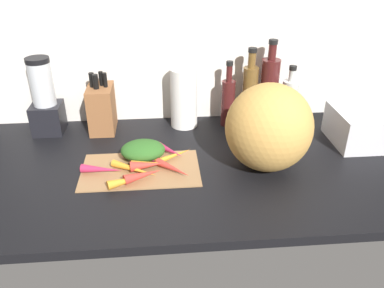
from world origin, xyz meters
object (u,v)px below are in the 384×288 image
(carrot_0, at_px, (102,169))
(carrot_5, at_px, (147,165))
(carrot_9, at_px, (173,169))
(carrot_2, at_px, (173,156))
(blender_appliance, at_px, (45,101))
(carrot_4, at_px, (147,164))
(bottle_1, at_px, (249,94))
(bottle_3, at_px, (289,102))
(winter_squash, at_px, (269,128))
(bottle_2, at_px, (269,90))
(bottle_0, at_px, (228,101))
(paper_towel_roll, at_px, (184,98))
(carrot_3, at_px, (166,166))
(carrot_6, at_px, (128,180))
(knife_block, at_px, (102,108))
(carrot_8, at_px, (170,151))
(cutting_board, at_px, (141,169))
(dish_rack, at_px, (373,126))
(carrot_7, at_px, (134,169))
(carrot_1, at_px, (142,150))
(carrot_10, at_px, (143,175))

(carrot_0, relative_size, carrot_5, 1.23)
(carrot_0, height_order, carrot_9, carrot_0)
(carrot_2, distance_m, blender_appliance, 0.56)
(carrot_4, distance_m, bottle_1, 0.53)
(carrot_9, bearing_deg, bottle_1, 47.82)
(carrot_0, distance_m, bottle_3, 0.79)
(winter_squash, relative_size, bottle_2, 0.85)
(winter_squash, height_order, bottle_0, winter_squash)
(winter_squash, xyz_separation_m, paper_towel_roll, (-0.25, 0.34, -0.03))
(paper_towel_roll, xyz_separation_m, bottle_0, (0.18, -0.01, -0.02))
(winter_squash, height_order, paper_towel_roll, winter_squash)
(carrot_2, bearing_deg, blender_appliance, 151.04)
(winter_squash, bearing_deg, carrot_3, 179.72)
(carrot_5, relative_size, blender_appliance, 0.37)
(carrot_4, relative_size, paper_towel_roll, 0.42)
(carrot_6, height_order, paper_towel_roll, paper_towel_roll)
(bottle_1, bearing_deg, paper_towel_roll, 177.80)
(carrot_4, distance_m, knife_block, 0.37)
(paper_towel_roll, distance_m, bottle_2, 0.34)
(carrot_8, height_order, carrot_9, same)
(cutting_board, bearing_deg, dish_rack, 8.73)
(cutting_board, xyz_separation_m, carrot_0, (-0.12, -0.02, 0.02))
(bottle_3, bearing_deg, paper_towel_roll, 176.59)
(carrot_7, xyz_separation_m, carrot_9, (0.13, -0.01, 0.00))
(carrot_1, xyz_separation_m, bottle_2, (0.50, 0.24, 0.12))
(carrot_9, distance_m, paper_towel_roll, 0.38)
(cutting_board, xyz_separation_m, blender_appliance, (-0.36, 0.32, 0.12))
(carrot_8, distance_m, blender_appliance, 0.53)
(bottle_2, distance_m, dish_rack, 0.41)
(bottle_3, bearing_deg, carrot_9, -144.77)
(cutting_board, bearing_deg, carrot_5, -25.24)
(carrot_7, distance_m, dish_rack, 0.89)
(blender_appliance, distance_m, bottle_3, 0.95)
(carrot_2, height_order, carrot_5, carrot_5)
(carrot_9, xyz_separation_m, bottle_1, (0.32, 0.35, 0.11))
(carrot_4, distance_m, carrot_10, 0.07)
(carrot_3, distance_m, carrot_7, 0.11)
(bottle_1, bearing_deg, bottle_0, 179.16)
(carrot_4, distance_m, bottle_0, 0.46)
(carrot_5, bearing_deg, paper_towel_roll, 67.00)
(carrot_4, bearing_deg, carrot_8, 47.25)
(carrot_3, xyz_separation_m, dish_rack, (0.77, 0.14, 0.05))
(carrot_4, distance_m, winter_squash, 0.42)
(carrot_0, distance_m, dish_rack, 1.00)
(blender_appliance, bearing_deg, cutting_board, -41.19)
(carrot_8, distance_m, bottle_2, 0.49)
(carrot_6, bearing_deg, blender_appliance, 128.88)
(carrot_5, xyz_separation_m, bottle_1, (0.41, 0.33, 0.11))
(carrot_10, height_order, bottle_1, bottle_1)
(carrot_7, relative_size, paper_towel_roll, 0.71)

